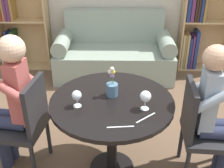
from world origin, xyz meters
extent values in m
plane|color=brown|center=(0.00, 0.00, 0.00)|extent=(16.00, 16.00, 0.00)
cylinder|color=black|center=(0.00, 0.00, 0.74)|extent=(1.00, 1.00, 0.03)
cylinder|color=black|center=(0.00, 0.00, 0.37)|extent=(0.09, 0.09, 0.69)
cylinder|color=black|center=(0.00, 0.00, 0.01)|extent=(0.40, 0.40, 0.03)
cube|color=gray|center=(0.00, 1.90, 0.21)|extent=(1.69, 0.80, 0.42)
cube|color=gray|center=(0.00, 2.22, 0.67)|extent=(1.47, 0.16, 0.50)
cylinder|color=gray|center=(-0.74, 1.90, 0.53)|extent=(0.22, 0.72, 0.22)
cylinder|color=gray|center=(0.74, 1.90, 0.53)|extent=(0.22, 0.72, 0.22)
cube|color=tan|center=(-1.37, 2.32, 0.76)|extent=(0.75, 0.02, 1.52)
cube|color=tan|center=(-1.01, 2.19, 0.76)|extent=(0.02, 0.28, 1.52)
cube|color=tan|center=(-1.37, 2.19, 0.01)|extent=(0.71, 0.28, 0.02)
cube|color=tan|center=(-1.37, 2.19, 0.76)|extent=(0.71, 0.28, 0.02)
cube|color=tan|center=(-1.69, 2.19, 0.27)|extent=(0.05, 0.23, 0.50)
cube|color=navy|center=(-1.64, 2.19, 0.31)|extent=(0.03, 0.23, 0.57)
cube|color=navy|center=(-1.60, 2.19, 0.30)|extent=(0.05, 0.23, 0.55)
cube|color=#234723|center=(-1.54, 2.19, 0.31)|extent=(0.05, 0.23, 0.58)
cube|color=olive|center=(-1.61, 2.19, 1.05)|extent=(0.03, 0.23, 0.56)
cube|color=#602D5B|center=(-1.57, 2.19, 1.02)|extent=(0.03, 0.23, 0.49)
cube|color=#602D5B|center=(-1.53, 2.19, 1.05)|extent=(0.04, 0.23, 0.56)
cube|color=tan|center=(1.37, 2.32, 0.76)|extent=(0.75, 0.02, 1.52)
cube|color=tan|center=(1.01, 2.19, 0.76)|extent=(0.02, 0.28, 1.52)
cube|color=tan|center=(1.37, 2.19, 0.01)|extent=(0.71, 0.28, 0.02)
cube|color=tan|center=(1.37, 2.19, 0.76)|extent=(0.71, 0.28, 0.02)
cube|color=tan|center=(1.05, 2.19, 0.30)|extent=(0.03, 0.23, 0.55)
cube|color=olive|center=(1.08, 2.19, 0.30)|extent=(0.03, 0.23, 0.55)
cube|color=tan|center=(1.12, 2.19, 0.29)|extent=(0.03, 0.23, 0.55)
cube|color=navy|center=(1.16, 2.19, 0.27)|extent=(0.03, 0.23, 0.49)
cube|color=#602D5B|center=(1.20, 2.19, 0.29)|extent=(0.03, 0.23, 0.53)
cube|color=navy|center=(1.25, 2.19, 0.32)|extent=(0.05, 0.23, 0.60)
cube|color=#602D5B|center=(1.11, 2.19, 1.02)|extent=(0.05, 0.23, 0.50)
cube|color=#332319|center=(1.17, 2.19, 1.05)|extent=(0.03, 0.23, 0.56)
cube|color=navy|center=(1.24, 2.19, 1.06)|extent=(0.04, 0.23, 0.59)
cube|color=olive|center=(1.29, 2.19, 1.02)|extent=(0.03, 0.23, 0.49)
cylinder|color=#232326|center=(-0.97, 0.26, 0.20)|extent=(0.04, 0.04, 0.40)
cylinder|color=#232326|center=(-0.61, 0.21, 0.20)|extent=(0.04, 0.04, 0.40)
cylinder|color=#232326|center=(-0.67, -0.15, 0.20)|extent=(0.04, 0.04, 0.40)
cube|color=#232326|center=(-0.82, 0.06, 0.42)|extent=(0.48, 0.48, 0.05)
cube|color=#232326|center=(-0.63, 0.03, 0.68)|extent=(0.10, 0.38, 0.45)
cylinder|color=#232326|center=(1.01, 0.15, 0.20)|extent=(0.04, 0.04, 0.40)
cylinder|color=#232326|center=(0.65, 0.17, 0.20)|extent=(0.04, 0.04, 0.40)
cube|color=#232326|center=(0.82, -0.02, 0.42)|extent=(0.45, 0.45, 0.05)
cube|color=#232326|center=(0.63, -0.01, 0.68)|extent=(0.07, 0.38, 0.45)
cylinder|color=#282D47|center=(-0.97, 0.14, 0.23)|extent=(0.11, 0.11, 0.45)
cylinder|color=#282D47|center=(-0.98, 0.03, 0.23)|extent=(0.11, 0.11, 0.45)
cylinder|color=#282D47|center=(-0.86, 0.13, 0.50)|extent=(0.31, 0.15, 0.11)
cylinder|color=#282D47|center=(-0.87, 0.02, 0.50)|extent=(0.31, 0.15, 0.11)
cube|color=#B2514C|center=(-0.76, 0.06, 0.78)|extent=(0.15, 0.22, 0.55)
cylinder|color=#B2514C|center=(-0.74, 0.19, 0.87)|extent=(0.29, 0.11, 0.23)
cylinder|color=#B2514C|center=(-0.78, -0.08, 0.87)|extent=(0.29, 0.11, 0.23)
sphere|color=beige|center=(-0.76, 0.06, 1.17)|extent=(0.21, 0.21, 0.21)
cylinder|color=#282D47|center=(0.98, 0.02, 0.23)|extent=(0.11, 0.11, 0.45)
cylinder|color=#282D47|center=(0.86, -0.08, 0.50)|extent=(0.31, 0.13, 0.11)
cylinder|color=#282D47|center=(0.87, 0.03, 0.50)|extent=(0.31, 0.13, 0.11)
cube|color=#93A3B2|center=(0.76, -0.02, 0.77)|extent=(0.13, 0.21, 0.53)
cylinder|color=#93A3B2|center=(0.75, -0.15, 0.85)|extent=(0.29, 0.09, 0.23)
cylinder|color=#93A3B2|center=(0.77, 0.11, 0.85)|extent=(0.29, 0.09, 0.23)
sphere|color=tan|center=(0.76, -0.02, 1.14)|extent=(0.20, 0.20, 0.20)
cylinder|color=white|center=(-0.27, -0.09, 0.76)|extent=(0.06, 0.06, 0.00)
cylinder|color=white|center=(-0.27, -0.09, 0.79)|extent=(0.01, 0.01, 0.06)
sphere|color=white|center=(-0.27, -0.09, 0.85)|extent=(0.08, 0.08, 0.08)
sphere|color=maroon|center=(-0.27, -0.09, 0.84)|extent=(0.05, 0.05, 0.05)
cylinder|color=white|center=(0.25, -0.12, 0.76)|extent=(0.06, 0.06, 0.00)
cylinder|color=white|center=(0.25, -0.12, 0.79)|extent=(0.01, 0.01, 0.07)
sphere|color=white|center=(0.25, -0.12, 0.87)|extent=(0.09, 0.09, 0.09)
sphere|color=maroon|center=(0.25, -0.12, 0.85)|extent=(0.06, 0.06, 0.06)
cylinder|color=slate|center=(0.00, 0.07, 0.81)|extent=(0.10, 0.10, 0.11)
cylinder|color=#4C7A42|center=(0.01, 0.08, 0.91)|extent=(0.01, 0.01, 0.11)
sphere|color=#EACC4C|center=(0.01, 0.08, 0.97)|extent=(0.04, 0.04, 0.04)
cylinder|color=#4C7A42|center=(-0.02, 0.08, 0.91)|extent=(0.00, 0.01, 0.11)
sphere|color=silver|center=(-0.02, 0.08, 0.97)|extent=(0.04, 0.04, 0.04)
cylinder|color=#4C7A42|center=(0.00, 0.08, 0.90)|extent=(0.01, 0.01, 0.07)
sphere|color=#9E70B2|center=(0.00, 0.08, 0.93)|extent=(0.04, 0.04, 0.04)
cylinder|color=#4C7A42|center=(0.00, 0.07, 0.93)|extent=(0.01, 0.01, 0.13)
sphere|color=silver|center=(0.00, 0.07, 0.99)|extent=(0.04, 0.04, 0.04)
cube|color=silver|center=(0.07, -0.35, 0.75)|extent=(0.19, 0.03, 0.00)
cube|color=silver|center=(0.25, -0.24, 0.75)|extent=(0.15, 0.13, 0.00)
camera|label=1|loc=(0.03, -1.90, 1.96)|focal=45.00mm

